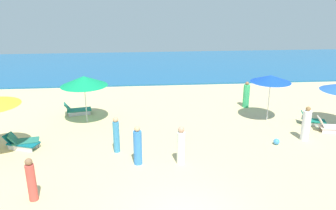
{
  "coord_description": "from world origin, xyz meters",
  "views": [
    {
      "loc": [
        -1.23,
        -8.28,
        6.71
      ],
      "look_at": [
        0.18,
        7.67,
        1.26
      ],
      "focal_mm": 35.78,
      "sensor_mm": 36.0,
      "label": 1
    }
  ],
  "objects": [
    {
      "name": "ocean",
      "position": [
        0.0,
        22.95,
        0.06
      ],
      "size": [
        60.0,
        14.11,
        0.12
      ],
      "primitive_type": "cube",
      "color": "#1C5D91",
      "rests_on": "ground_plane"
    },
    {
      "name": "umbrella_0",
      "position": [
        -4.1,
        8.88,
        2.3
      ],
      "size": [
        2.44,
        2.44,
        2.55
      ],
      "color": "silver",
      "rests_on": "ground_plane"
    },
    {
      "name": "lounge_chair_0_0",
      "position": [
        -4.84,
        10.16,
        0.27
      ],
      "size": [
        1.58,
        0.91,
        0.73
      ],
      "rotation": [
        0.0,
        0.0,
        1.77
      ],
      "color": "silver",
      "rests_on": "ground_plane"
    },
    {
      "name": "umbrella_2",
      "position": [
        5.67,
        8.26,
        2.35
      ],
      "size": [
        2.11,
        2.11,
        2.54
      ],
      "color": "silver",
      "rests_on": "ground_plane"
    },
    {
      "name": "lounge_chair_3_0",
      "position": [
        8.3,
        6.52,
        0.26
      ],
      "size": [
        1.49,
        0.92,
        0.73
      ],
      "rotation": [
        0.0,
        0.0,
        1.35
      ],
      "color": "silver",
      "rests_on": "ground_plane"
    },
    {
      "name": "lounge_chair_3_1",
      "position": [
        7.81,
        7.47,
        0.24
      ],
      "size": [
        1.35,
        0.91,
        0.68
      ],
      "rotation": [
        0.0,
        0.0,
        1.28
      ],
      "color": "silver",
      "rests_on": "ground_plane"
    },
    {
      "name": "lounge_chair_4_0",
      "position": [
        -6.61,
        5.92,
        0.25
      ],
      "size": [
        1.63,
        1.07,
        0.64
      ],
      "rotation": [
        0.0,
        0.0,
        1.23
      ],
      "color": "silver",
      "rests_on": "ground_plane"
    },
    {
      "name": "lounge_chair_4_1",
      "position": [
        -6.53,
        6.02,
        0.28
      ],
      "size": [
        1.35,
        0.87,
        0.69
      ],
      "rotation": [
        0.0,
        0.0,
        1.77
      ],
      "color": "silver",
      "rests_on": "ground_plane"
    },
    {
      "name": "beachgoer_0",
      "position": [
        6.52,
        5.66,
        0.77
      ],
      "size": [
        0.43,
        0.43,
        1.68
      ],
      "rotation": [
        0.0,
        0.0,
        4.83
      ],
      "color": "white",
      "rests_on": "ground_plane"
    },
    {
      "name": "beachgoer_1",
      "position": [
        -2.3,
        5.19,
        0.79
      ],
      "size": [
        0.39,
        0.39,
        1.63
      ],
      "rotation": [
        0.0,
        0.0,
        3.82
      ],
      "color": "#398DC3",
      "rests_on": "ground_plane"
    },
    {
      "name": "beachgoer_2",
      "position": [
        -1.37,
        4.01,
        0.77
      ],
      "size": [
        0.45,
        0.45,
        1.66
      ],
      "rotation": [
        0.0,
        0.0,
        5.92
      ],
      "color": "#3681DE",
      "rests_on": "ground_plane"
    },
    {
      "name": "beachgoer_3",
      "position": [
        0.37,
        3.88,
        0.77
      ],
      "size": [
        0.47,
        0.47,
        1.63
      ],
      "rotation": [
        0.0,
        0.0,
        0.82
      ],
      "color": "white",
      "rests_on": "ground_plane"
    },
    {
      "name": "beachgoer_4",
      "position": [
        -4.91,
        1.8,
        0.75
      ],
      "size": [
        0.32,
        0.32,
        1.57
      ],
      "rotation": [
        0.0,
        0.0,
        6.22
      ],
      "color": "#D54F46",
      "rests_on": "ground_plane"
    },
    {
      "name": "beachgoer_5",
      "position": [
        5.2,
        10.56,
        0.73
      ],
      "size": [
        0.48,
        0.48,
        1.6
      ],
      "rotation": [
        0.0,
        0.0,
        5.01
      ],
      "color": "#37B86B",
      "rests_on": "ground_plane"
    },
    {
      "name": "beach_ball_0",
      "position": [
        5.0,
        5.27,
        0.14
      ],
      "size": [
        0.29,
        0.29,
        0.29
      ],
      "primitive_type": "sphere",
      "color": "#4197E5",
      "rests_on": "ground_plane"
    }
  ]
}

